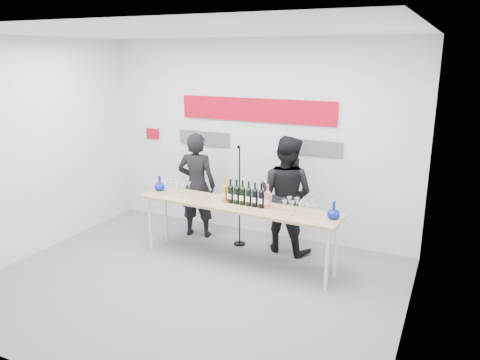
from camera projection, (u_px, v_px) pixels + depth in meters
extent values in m
plane|color=slate|center=(191.00, 284.00, 5.81)|extent=(5.00, 5.00, 0.00)
cube|color=silver|center=(256.00, 139.00, 7.16)|extent=(5.00, 0.04, 3.00)
cube|color=#B1071B|center=(255.00, 110.00, 7.01)|extent=(2.50, 0.02, 0.35)
cube|color=#59595E|center=(204.00, 138.00, 7.52)|extent=(0.90, 0.02, 0.22)
cube|color=#59595E|center=(312.00, 148.00, 6.77)|extent=(0.90, 0.02, 0.22)
cube|color=#B1071B|center=(153.00, 134.00, 7.93)|extent=(0.25, 0.02, 0.18)
cube|color=tan|center=(237.00, 205.00, 6.19)|extent=(2.83, 0.67, 0.04)
cylinder|color=silver|center=(150.00, 224.00, 6.73)|extent=(0.05, 0.05, 0.81)
cylinder|color=silver|center=(327.00, 260.00, 5.56)|extent=(0.05, 0.05, 0.81)
cylinder|color=silver|center=(166.00, 216.00, 7.05)|extent=(0.05, 0.05, 0.81)
cylinder|color=silver|center=(336.00, 248.00, 5.88)|extent=(0.05, 0.05, 0.81)
imported|color=black|center=(197.00, 185.00, 7.17)|extent=(0.66, 0.50, 1.63)
imported|color=black|center=(286.00, 194.00, 6.61)|extent=(0.90, 0.74, 1.68)
cylinder|color=black|center=(240.00, 244.00, 7.01)|extent=(0.18, 0.18, 0.02)
cylinder|color=black|center=(240.00, 198.00, 6.82)|extent=(0.02, 0.02, 1.47)
sphere|color=black|center=(239.00, 147.00, 6.60)|extent=(0.05, 0.05, 0.05)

